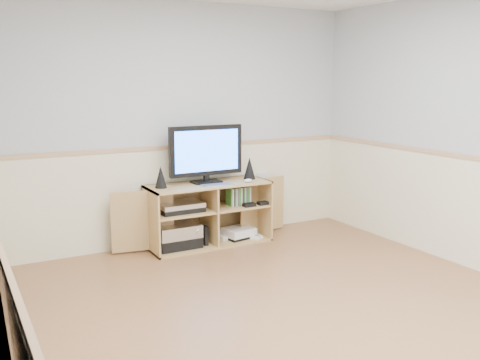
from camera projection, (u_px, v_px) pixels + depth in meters
name	position (u px, v px, depth m)	size (l,w,h in m)	color
room	(289.00, 152.00, 3.71)	(4.04, 4.54, 2.54)	#AE784D
media_cabinet	(206.00, 212.00, 5.64)	(2.02, 0.48, 0.65)	tan
monitor	(206.00, 152.00, 5.52)	(0.81, 0.18, 0.60)	black
speaker_left	(161.00, 177.00, 5.29)	(0.12, 0.12, 0.22)	black
speaker_right	(249.00, 168.00, 5.77)	(0.13, 0.13, 0.24)	black
keyboard	(218.00, 185.00, 5.43)	(0.33, 0.13, 0.01)	silver
mouse	(248.00, 181.00, 5.60)	(0.10, 0.06, 0.04)	white
av_components	(178.00, 228.00, 5.45)	(0.52, 0.33, 0.47)	black
game_consoles	(237.00, 233.00, 5.79)	(0.46, 0.31, 0.11)	white
game_cases	(238.00, 196.00, 5.71)	(0.24, 0.14, 0.19)	#3F8C3F
wall_outlet	(262.00, 178.00, 6.14)	(0.12, 0.03, 0.12)	white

